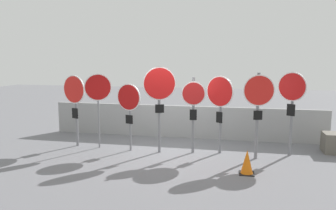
{
  "coord_description": "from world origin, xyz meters",
  "views": [
    {
      "loc": [
        1.73,
        -9.34,
        2.8
      ],
      "look_at": [
        -0.2,
        0.0,
        1.39
      ],
      "focal_mm": 35.0,
      "sensor_mm": 36.0,
      "label": 1
    }
  ],
  "objects_px": {
    "stop_sign_5": "(220,99)",
    "stop_sign_7": "(292,98)",
    "stop_sign_6": "(258,100)",
    "stop_sign_0": "(75,97)",
    "stop_sign_3": "(159,92)",
    "stop_sign_4": "(193,103)",
    "traffic_cone_0": "(247,162)",
    "stop_sign_1": "(98,91)",
    "stop_sign_2": "(129,102)"
  },
  "relations": [
    {
      "from": "stop_sign_3",
      "to": "stop_sign_2",
      "type": "bearing_deg",
      "value": 156.32
    },
    {
      "from": "stop_sign_7",
      "to": "traffic_cone_0",
      "type": "bearing_deg",
      "value": -92.84
    },
    {
      "from": "stop_sign_2",
      "to": "stop_sign_7",
      "type": "distance_m",
      "value": 4.63
    },
    {
      "from": "stop_sign_0",
      "to": "traffic_cone_0",
      "type": "distance_m",
      "value": 5.55
    },
    {
      "from": "stop_sign_0",
      "to": "stop_sign_4",
      "type": "xyz_separation_m",
      "value": [
        3.7,
        -0.01,
        -0.09
      ]
    },
    {
      "from": "stop_sign_2",
      "to": "stop_sign_1",
      "type": "bearing_deg",
      "value": -169.25
    },
    {
      "from": "stop_sign_1",
      "to": "stop_sign_3",
      "type": "xyz_separation_m",
      "value": [
        1.94,
        -0.12,
        0.03
      ]
    },
    {
      "from": "stop_sign_5",
      "to": "traffic_cone_0",
      "type": "distance_m",
      "value": 2.18
    },
    {
      "from": "stop_sign_3",
      "to": "stop_sign_6",
      "type": "relative_size",
      "value": 1.06
    },
    {
      "from": "stop_sign_2",
      "to": "traffic_cone_0",
      "type": "distance_m",
      "value": 3.82
    },
    {
      "from": "stop_sign_2",
      "to": "stop_sign_3",
      "type": "height_order",
      "value": "stop_sign_3"
    },
    {
      "from": "stop_sign_2",
      "to": "stop_sign_5",
      "type": "bearing_deg",
      "value": 22.1
    },
    {
      "from": "stop_sign_1",
      "to": "stop_sign_6",
      "type": "relative_size",
      "value": 0.97
    },
    {
      "from": "stop_sign_4",
      "to": "traffic_cone_0",
      "type": "distance_m",
      "value": 2.4
    },
    {
      "from": "stop_sign_1",
      "to": "stop_sign_7",
      "type": "bearing_deg",
      "value": -26.13
    },
    {
      "from": "stop_sign_3",
      "to": "stop_sign_6",
      "type": "bearing_deg",
      "value": -23.35
    },
    {
      "from": "stop_sign_6",
      "to": "stop_sign_1",
      "type": "bearing_deg",
      "value": 166.76
    },
    {
      "from": "stop_sign_5",
      "to": "stop_sign_3",
      "type": "bearing_deg",
      "value": -139.27
    },
    {
      "from": "stop_sign_7",
      "to": "stop_sign_3",
      "type": "bearing_deg",
      "value": -140.76
    },
    {
      "from": "stop_sign_4",
      "to": "stop_sign_5",
      "type": "height_order",
      "value": "stop_sign_5"
    },
    {
      "from": "stop_sign_0",
      "to": "stop_sign_7",
      "type": "relative_size",
      "value": 0.94
    },
    {
      "from": "stop_sign_6",
      "to": "traffic_cone_0",
      "type": "bearing_deg",
      "value": -114.26
    },
    {
      "from": "stop_sign_5",
      "to": "stop_sign_6",
      "type": "height_order",
      "value": "stop_sign_6"
    },
    {
      "from": "stop_sign_7",
      "to": "stop_sign_4",
      "type": "bearing_deg",
      "value": -141.75
    },
    {
      "from": "stop_sign_4",
      "to": "stop_sign_7",
      "type": "relative_size",
      "value": 0.93
    },
    {
      "from": "stop_sign_3",
      "to": "traffic_cone_0",
      "type": "relative_size",
      "value": 4.24
    },
    {
      "from": "stop_sign_6",
      "to": "stop_sign_7",
      "type": "height_order",
      "value": "stop_sign_7"
    },
    {
      "from": "stop_sign_5",
      "to": "stop_sign_2",
      "type": "bearing_deg",
      "value": -143.17
    },
    {
      "from": "stop_sign_4",
      "to": "stop_sign_7",
      "type": "bearing_deg",
      "value": -0.98
    },
    {
      "from": "stop_sign_3",
      "to": "stop_sign_5",
      "type": "relative_size",
      "value": 1.11
    },
    {
      "from": "stop_sign_3",
      "to": "stop_sign_4",
      "type": "relative_size",
      "value": 1.13
    },
    {
      "from": "stop_sign_2",
      "to": "traffic_cone_0",
      "type": "height_order",
      "value": "stop_sign_2"
    },
    {
      "from": "stop_sign_5",
      "to": "stop_sign_6",
      "type": "relative_size",
      "value": 0.95
    },
    {
      "from": "stop_sign_0",
      "to": "stop_sign_7",
      "type": "distance_m",
      "value": 6.43
    },
    {
      "from": "stop_sign_1",
      "to": "stop_sign_4",
      "type": "height_order",
      "value": "stop_sign_1"
    },
    {
      "from": "stop_sign_1",
      "to": "stop_sign_7",
      "type": "distance_m",
      "value": 5.62
    },
    {
      "from": "stop_sign_5",
      "to": "stop_sign_7",
      "type": "xyz_separation_m",
      "value": [
        1.97,
        0.17,
        0.08
      ]
    },
    {
      "from": "stop_sign_5",
      "to": "stop_sign_6",
      "type": "xyz_separation_m",
      "value": [
        1.04,
        -0.34,
        0.05
      ]
    },
    {
      "from": "stop_sign_6",
      "to": "stop_sign_7",
      "type": "bearing_deg",
      "value": 17.59
    },
    {
      "from": "stop_sign_7",
      "to": "stop_sign_2",
      "type": "bearing_deg",
      "value": -142.47
    },
    {
      "from": "stop_sign_1",
      "to": "stop_sign_5",
      "type": "height_order",
      "value": "stop_sign_1"
    },
    {
      "from": "stop_sign_7",
      "to": "traffic_cone_0",
      "type": "distance_m",
      "value": 2.54
    },
    {
      "from": "stop_sign_3",
      "to": "stop_sign_4",
      "type": "xyz_separation_m",
      "value": [
        0.96,
        0.17,
        -0.31
      ]
    },
    {
      "from": "stop_sign_0",
      "to": "stop_sign_3",
      "type": "bearing_deg",
      "value": 15.38
    },
    {
      "from": "stop_sign_3",
      "to": "stop_sign_6",
      "type": "xyz_separation_m",
      "value": [
        2.74,
        -0.05,
        -0.15
      ]
    },
    {
      "from": "stop_sign_0",
      "to": "stop_sign_1",
      "type": "distance_m",
      "value": 0.83
    },
    {
      "from": "stop_sign_4",
      "to": "stop_sign_6",
      "type": "xyz_separation_m",
      "value": [
        1.78,
        -0.22,
        0.16
      ]
    },
    {
      "from": "stop_sign_3",
      "to": "stop_sign_7",
      "type": "height_order",
      "value": "stop_sign_3"
    },
    {
      "from": "stop_sign_7",
      "to": "stop_sign_6",
      "type": "bearing_deg",
      "value": -119.16
    },
    {
      "from": "stop_sign_2",
      "to": "stop_sign_6",
      "type": "distance_m",
      "value": 3.68
    }
  ]
}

